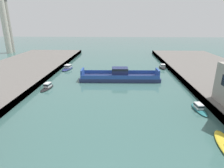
# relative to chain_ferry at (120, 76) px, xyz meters

# --- Properties ---
(chain_ferry) EXTENTS (23.68, 6.82, 3.77)m
(chain_ferry) POSITION_rel_chain_ferry_xyz_m (0.00, 0.00, 0.00)
(chain_ferry) COLOR navy
(chain_ferry) RESTS_ON ground
(moored_boat_near_left) EXTENTS (3.67, 7.69, 1.65)m
(moored_boat_near_left) POSITION_rel_chain_ferry_xyz_m (-19.27, 12.23, -0.51)
(moored_boat_near_left) COLOR navy
(moored_boat_near_left) RESTS_ON ground
(moored_boat_mid_left) EXTENTS (2.18, 5.89, 1.33)m
(moored_boat_mid_left) POSITION_rel_chain_ferry_xyz_m (15.80, -19.59, -0.62)
(moored_boat_mid_left) COLOR #237075
(moored_boat_mid_left) RESTS_ON ground
(moored_boat_mid_right) EXTENTS (2.14, 6.01, 1.63)m
(moored_boat_mid_right) POSITION_rel_chain_ferry_xyz_m (16.08, 15.28, -0.52)
(moored_boat_mid_right) COLOR black
(moored_boat_mid_right) RESTS_ON ground
(moored_boat_far_right) EXTENTS (2.68, 5.91, 1.53)m
(moored_boat_far_right) POSITION_rel_chain_ferry_xyz_m (-19.05, -8.53, -0.54)
(moored_boat_far_right) COLOR black
(moored_boat_far_right) RESTS_ON ground
(smokestack_distant_a) EXTENTS (2.85, 2.85, 28.75)m
(smokestack_distant_a) POSITION_rel_chain_ferry_xyz_m (-61.08, 49.82, 14.25)
(smokestack_distant_a) COLOR #9E998E
(smokestack_distant_a) RESTS_ON ground
(smokestack_distant_b) EXTENTS (3.31, 3.31, 32.09)m
(smokestack_distant_b) POSITION_rel_chain_ferry_xyz_m (-61.25, 47.00, 15.94)
(smokestack_distant_b) COLOR beige
(smokestack_distant_b) RESTS_ON ground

